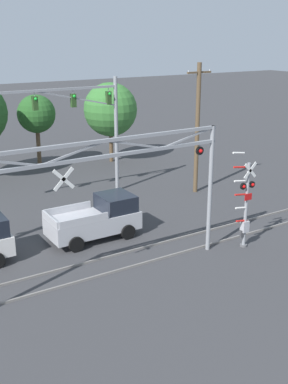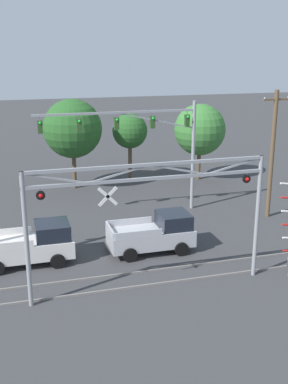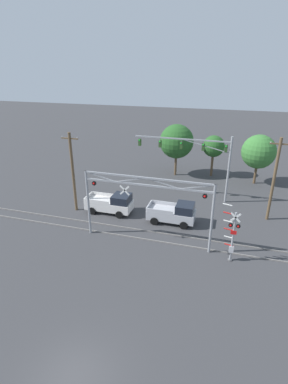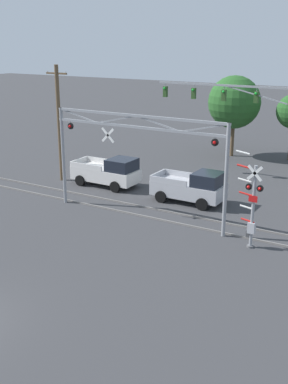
% 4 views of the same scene
% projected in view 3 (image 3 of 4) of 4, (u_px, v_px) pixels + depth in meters
% --- Properties ---
extents(ground_plane, '(200.00, 200.00, 0.00)m').
position_uv_depth(ground_plane, '(73.00, 378.00, 14.86)').
color(ground_plane, '#38383A').
extents(rail_track_near, '(80.00, 0.08, 0.10)m').
position_uv_depth(rail_track_near, '(147.00, 240.00, 26.51)').
color(rail_track_near, gray).
rests_on(rail_track_near, ground_plane).
extents(rail_track_far, '(80.00, 0.08, 0.10)m').
position_uv_depth(rail_track_far, '(152.00, 232.00, 27.77)').
color(rail_track_far, gray).
rests_on(rail_track_far, ground_plane).
extents(crossing_gantry, '(10.98, 0.26, 6.05)m').
position_uv_depth(crossing_gantry, '(146.00, 196.00, 24.56)').
color(crossing_gantry, gray).
rests_on(crossing_gantry, ground_plane).
extents(crossing_signal_mast, '(1.48, 0.35, 4.89)m').
position_uv_depth(crossing_signal_mast, '(232.00, 238.00, 23.03)').
color(crossing_signal_mast, gray).
rests_on(crossing_signal_mast, ground_plane).
extents(traffic_signal_span, '(10.68, 0.39, 7.45)m').
position_uv_depth(traffic_signal_span, '(202.00, 155.00, 32.56)').
color(traffic_signal_span, gray).
rests_on(traffic_signal_span, ground_plane).
extents(pickup_truck_lead, '(4.62, 2.30, 2.11)m').
position_uv_depth(pickup_truck_lead, '(174.00, 213.00, 29.13)').
color(pickup_truck_lead, '#B7B7BC').
rests_on(pickup_truck_lead, ground_plane).
extents(pickup_truck_following, '(4.84, 2.30, 2.11)m').
position_uv_depth(pickup_truck_following, '(112.00, 203.00, 31.13)').
color(pickup_truck_following, silver).
rests_on(pickup_truck_following, ground_plane).
extents(utility_pole_left, '(1.80, 0.28, 8.33)m').
position_uv_depth(utility_pole_left, '(73.00, 172.00, 30.35)').
color(utility_pole_left, brown).
rests_on(utility_pole_left, ground_plane).
extents(utility_pole_right, '(1.80, 0.28, 8.31)m').
position_uv_depth(utility_pole_right, '(274.00, 179.00, 28.42)').
color(utility_pole_right, brown).
rests_on(utility_pole_right, ground_plane).
extents(background_tree_beyond_span, '(2.91, 2.91, 5.64)m').
position_uv_depth(background_tree_beyond_span, '(214.00, 146.00, 40.24)').
color(background_tree_beyond_span, brown).
rests_on(background_tree_beyond_span, ground_plane).
extents(background_tree_far_left_verge, '(4.26, 4.26, 6.38)m').
position_uv_depth(background_tree_far_left_verge, '(259.00, 152.00, 37.53)').
color(background_tree_far_left_verge, brown).
rests_on(background_tree_far_left_verge, ground_plane).
extents(background_tree_far_right_verge, '(4.58, 4.58, 7.07)m').
position_uv_depth(background_tree_far_right_verge, '(177.00, 141.00, 40.27)').
color(background_tree_far_right_verge, brown).
rests_on(background_tree_far_right_verge, ground_plane).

